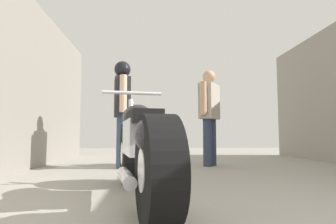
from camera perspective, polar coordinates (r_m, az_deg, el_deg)
ground_plane at (r=3.87m, az=8.67°, el=-12.38°), size 16.19×16.19×0.00m
garage_partition_left at (r=4.26m, az=-29.53°, el=6.67°), size 0.08×7.42×2.63m
motorcycle_maroon_cruiser at (r=2.33m, az=-5.44°, el=-7.17°), size 0.71×2.11×0.99m
mechanic_in_blue at (r=5.01m, az=8.27°, el=0.14°), size 0.45×0.62×1.66m
mechanic_with_helmet at (r=4.72m, az=-9.17°, el=1.73°), size 0.31×0.69×1.74m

